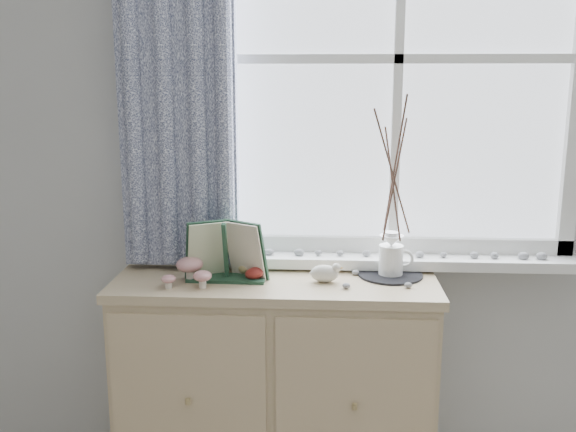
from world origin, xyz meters
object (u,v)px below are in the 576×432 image
Objects in this scene: botanical_book at (225,252)px; toadstool_cluster at (190,269)px; sideboard at (276,384)px; twig_pitcher at (394,172)px.

botanical_book is 0.14m from toadstool_cluster.
twig_pitcher is (0.43, 0.06, 0.82)m from sideboard.
toadstool_cluster is at bearing -163.86° from twig_pitcher.
botanical_book is at bearing 9.31° from toadstool_cluster.
toadstool_cluster is 0.82m from twig_pitcher.
twig_pitcher is at bearing 8.33° from sideboard.
botanical_book is (-0.18, -0.05, 0.54)m from sideboard.
sideboard is 6.68× the size of toadstool_cluster.
sideboard is at bearing -165.92° from twig_pitcher.
twig_pitcher reaches higher than sideboard.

